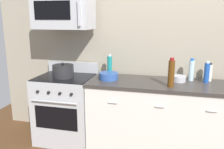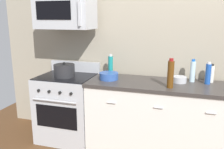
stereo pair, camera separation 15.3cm
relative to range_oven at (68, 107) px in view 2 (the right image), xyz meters
The scene contains 12 objects.
back_wall 1.84m from the range_oven, 14.63° to the left, with size 5.46×0.10×2.70m, color #9E937F.
counter_unit 1.56m from the range_oven, ahead, with size 2.37×0.66×0.92m.
range_oven is the anchor object (origin of this frame).
microwave 1.28m from the range_oven, 89.71° to the left, with size 0.74×0.44×0.40m.
bottle_wine_amber 1.53m from the range_oven, ahead, with size 0.07×0.07×0.34m.
bottle_soda_blue 1.90m from the range_oven, ahead, with size 0.06×0.06×0.27m.
bottle_water_clear 1.74m from the range_oven, ahead, with size 0.06×0.06×0.28m.
bottle_vinegar_white 1.95m from the range_oven, ahead, with size 0.07×0.07×0.23m.
bottle_sparkling_teal 0.85m from the range_oven, 15.26° to the left, with size 0.06×0.06×0.30m.
bowl_blue_mixing 0.79m from the range_oven, ahead, with size 0.24×0.24×0.09m.
bowl_steel_prep 1.57m from the range_oven, ahead, with size 0.17×0.17×0.07m.
stockpot 0.54m from the range_oven, 90.00° to the right, with size 0.28×0.28×0.20m.
Camera 2 is at (-0.05, -2.84, 1.69)m, focal length 38.15 mm.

